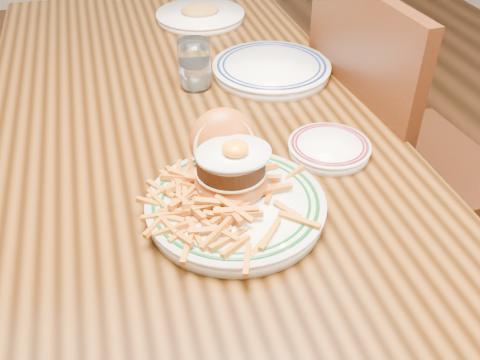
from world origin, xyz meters
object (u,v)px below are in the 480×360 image
object	(u,v)px
main_plate	(233,189)
side_plate	(329,147)
chair_right	(388,156)
table	(181,135)

from	to	relation	value
main_plate	side_plate	distance (m)	0.25
chair_right	main_plate	size ratio (longest dim) A/B	3.13
table	chair_right	world-z (taller)	chair_right
main_plate	side_plate	xyz separation A→B (m)	(0.22, 0.11, -0.03)
main_plate	side_plate	world-z (taller)	main_plate
side_plate	chair_right	bearing A→B (deg)	48.51
table	main_plate	xyz separation A→B (m)	(0.03, -0.39, 0.13)
main_plate	chair_right	bearing A→B (deg)	36.64
side_plate	main_plate	bearing A→B (deg)	-143.92
table	chair_right	bearing A→B (deg)	-4.35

